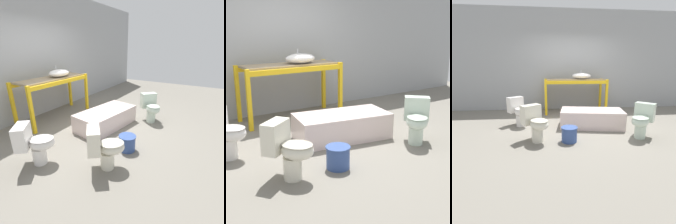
# 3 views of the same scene
# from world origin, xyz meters

# --- Properties ---
(ground_plane) EXTENTS (12.00, 12.00, 0.00)m
(ground_plane) POSITION_xyz_m (0.00, 0.00, 0.00)
(ground_plane) COLOR slate
(warehouse_wall_rear) EXTENTS (10.80, 0.08, 3.20)m
(warehouse_wall_rear) POSITION_xyz_m (0.00, 1.84, 1.60)
(warehouse_wall_rear) COLOR #9EA0A3
(warehouse_wall_rear) RESTS_ON ground_plane
(shelving_rack) EXTENTS (1.91, 0.72, 1.05)m
(shelving_rack) POSITION_xyz_m (0.04, 1.29, 0.88)
(shelving_rack) COLOR yellow
(shelving_rack) RESTS_ON ground_plane
(sink_basin) EXTENTS (0.59, 0.38, 0.27)m
(sink_basin) POSITION_xyz_m (0.22, 1.21, 1.15)
(sink_basin) COLOR white
(sink_basin) RESTS_ON shelving_rack
(bathtub_main) EXTENTS (1.56, 0.94, 0.41)m
(bathtub_main) POSITION_xyz_m (0.21, -0.19, 0.24)
(bathtub_main) COLOR silver
(bathtub_main) RESTS_ON ground_plane
(toilet_near) EXTENTS (0.62, 0.65, 0.69)m
(toilet_near) POSITION_xyz_m (-1.53, 0.04, 0.38)
(toilet_near) COLOR white
(toilet_near) RESTS_ON ground_plane
(toilet_far) EXTENTS (0.64, 0.64, 0.69)m
(toilet_far) POSITION_xyz_m (1.04, -0.98, 0.38)
(toilet_far) COLOR silver
(toilet_far) RESTS_ON ground_plane
(toilet_extra) EXTENTS (0.61, 0.65, 0.69)m
(toilet_extra) POSITION_xyz_m (-1.07, -0.97, 0.38)
(toilet_extra) COLOR silver
(toilet_extra) RESTS_ON ground_plane
(bucket_white) EXTENTS (0.32, 0.32, 0.29)m
(bucket_white) POSITION_xyz_m (-0.44, -1.06, 0.15)
(bucket_white) COLOR #334C8C
(bucket_white) RESTS_ON ground_plane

